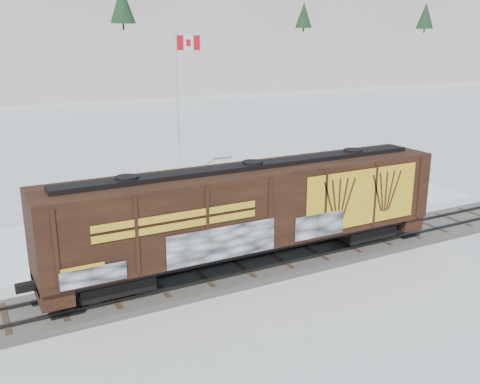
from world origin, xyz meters
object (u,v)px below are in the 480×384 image
flagpole (180,132)px  car_silver (111,220)px  hopper_railcar (252,208)px  car_dark (226,216)px  car_white (134,219)px

flagpole → car_silver: bearing=-133.0°
hopper_railcar → car_silver: bearing=119.7°
car_dark → car_white: bearing=97.4°
hopper_railcar → car_white: 8.30m
car_white → car_dark: bearing=-123.2°
car_silver → flagpole: bearing=-29.2°
car_dark → car_silver: bearing=95.9°
hopper_railcar → flagpole: flagpole is taller
flagpole → car_dark: 10.45m
hopper_railcar → car_white: bearing=114.4°
hopper_railcar → car_dark: size_ratio=4.41×
flagpole → car_silver: flagpole is taller
car_white → car_dark: car_white is taller
flagpole → car_dark: size_ratio=2.53×
hopper_railcar → car_dark: (1.66, 5.87, -2.36)m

